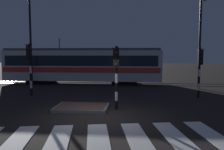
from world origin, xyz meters
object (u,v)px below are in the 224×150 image
traffic_light_corner_far_left (30,61)px  tram (82,65)px  traffic_light_corner_far_right (200,65)px  street_lamp_trackside_right (201,31)px  traffic_light_median_centre (116,68)px  street_lamp_trackside_left (29,29)px

traffic_light_corner_far_left → tram: 6.80m
traffic_light_corner_far_right → street_lamp_trackside_right: (1.01, 3.63, 2.38)m
traffic_light_median_centre → traffic_light_corner_far_left: size_ratio=0.91×
traffic_light_corner_far_right → street_lamp_trackside_left: bearing=162.4°
traffic_light_median_centre → traffic_light_corner_far_left: traffic_light_corner_far_left is taller
tram → street_lamp_trackside_right: bearing=-14.2°
traffic_light_corner_far_right → tram: (-8.82, 6.11, -0.32)m
traffic_light_median_centre → street_lamp_trackside_right: size_ratio=0.45×
traffic_light_corner_far_right → street_lamp_trackside_right: 4.45m
street_lamp_trackside_left → tram: bearing=26.7°
traffic_light_corner_far_right → street_lamp_trackside_right: size_ratio=0.45×
traffic_light_median_centre → traffic_light_corner_far_right: 6.05m
street_lamp_trackside_left → street_lamp_trackside_right: bearing=-1.8°
traffic_light_median_centre → tram: tram is taller
traffic_light_median_centre → tram: 10.47m
traffic_light_corner_far_left → street_lamp_trackside_right: (11.76, 4.01, 2.18)m
traffic_light_corner_far_left → street_lamp_trackside_right: size_ratio=0.49×
street_lamp_trackside_right → traffic_light_corner_far_left: bearing=-161.1°
street_lamp_trackside_left → tram: size_ratio=0.53×
traffic_light_corner_far_right → tram: bearing=145.3°
traffic_light_corner_far_right → traffic_light_corner_far_left: bearing=-178.0°
traffic_light_corner_far_left → tram: size_ratio=0.24×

